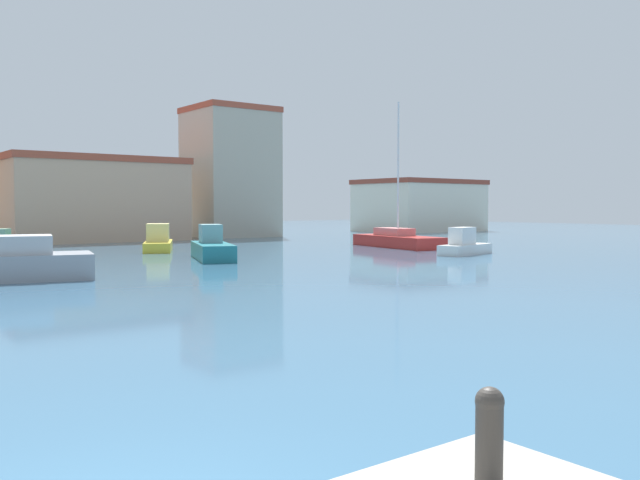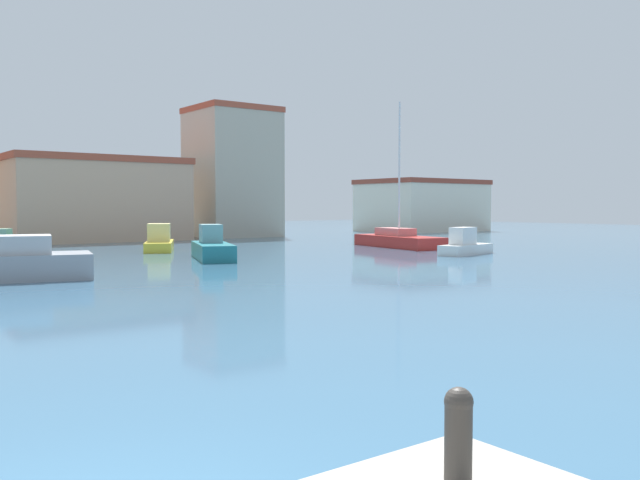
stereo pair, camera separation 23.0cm
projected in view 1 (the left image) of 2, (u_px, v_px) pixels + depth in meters
water at (274, 267)px, 29.89m from camera, size 160.00×160.00×0.00m
mooring_bollard at (489, 431)px, 4.35m from camera, size 0.19×0.19×0.63m
sailboat_red_distant_east at (397, 240)px, 44.51m from camera, size 3.69×7.95×9.51m
motorboat_white_near_pier at (464, 245)px, 37.49m from camera, size 4.22×2.08×1.53m
motorboat_yellow_far_left at (158, 242)px, 40.66m from camera, size 3.71×5.38×1.65m
motorboat_teal_inner_mooring at (212, 248)px, 34.38m from camera, size 3.52×5.81×1.76m
warehouse_block at (89, 199)px, 53.20m from camera, size 13.42×9.70×6.51m
harbor_office at (230, 172)px, 60.01m from camera, size 7.02×6.58×11.44m
waterfront_apartments at (419, 205)px, 73.66m from camera, size 12.48×9.10×5.57m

